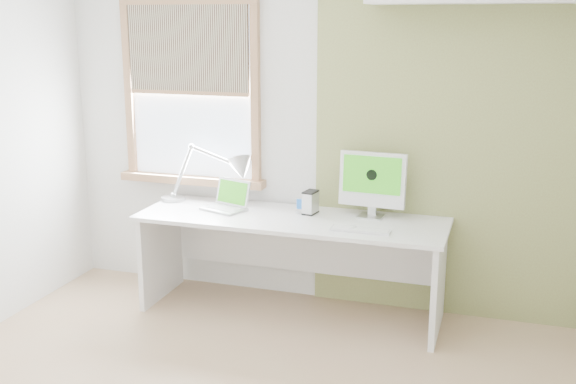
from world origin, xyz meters
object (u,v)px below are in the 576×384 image
at_px(desk, 294,241).
at_px(imac, 373,181).
at_px(desk_lamp, 228,172).
at_px(external_drive, 310,202).
at_px(laptop, 228,202).

xyz_separation_m(desk, imac, (0.54, 0.13, 0.46)).
bearing_deg(imac, desk_lamp, 176.81).
bearing_deg(imac, desk, -166.10).
bearing_deg(imac, external_drive, -172.06).
height_order(laptop, external_drive, laptop).
bearing_deg(external_drive, laptop, -174.17).
bearing_deg(external_drive, imac, 7.94).
distance_m(desk, laptop, 0.57).
distance_m(laptop, external_drive, 0.62).
distance_m(desk_lamp, external_drive, 0.71).
height_order(desk, external_drive, external_drive).
relative_size(laptop, external_drive, 2.18).
xyz_separation_m(desk, external_drive, (0.10, 0.07, 0.28)).
relative_size(desk_lamp, external_drive, 4.79).
distance_m(desk_lamp, laptop, 0.27).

